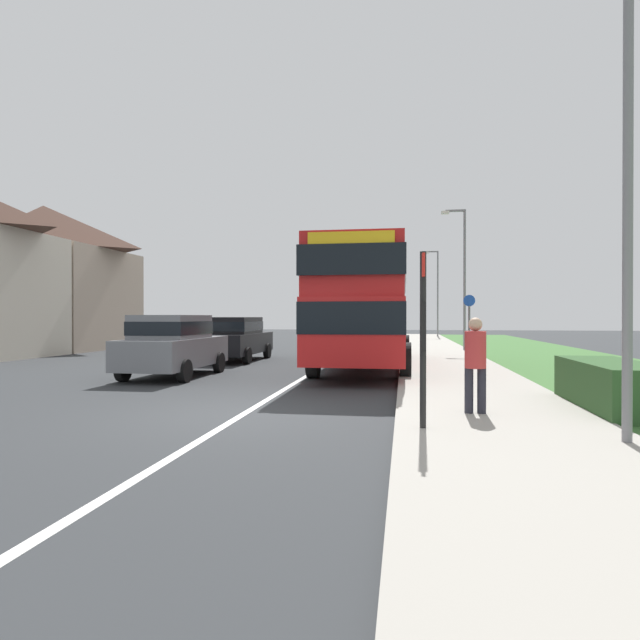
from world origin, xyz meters
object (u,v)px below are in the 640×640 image
object	(u,v)px
street_lamp_far	(436,288)
double_decker_bus	(366,303)
parked_car_grey	(173,343)
pedestrian_at_stop	(475,360)
street_lamp_mid	(462,270)
cycle_route_sign	(469,323)
parked_car_black	(235,337)
street_lamp_near	(619,118)
bus_stop_sign	(423,327)

from	to	relation	value
street_lamp_far	double_decker_bus	bearing A→B (deg)	-98.09
parked_car_grey	pedestrian_at_stop	bearing A→B (deg)	-34.21
street_lamp_mid	street_lamp_far	world-z (taller)	street_lamp_far
pedestrian_at_stop	cycle_route_sign	xyz separation A→B (m)	(1.31, 12.02, 0.45)
cycle_route_sign	parked_car_grey	bearing A→B (deg)	-141.92
parked_car_black	street_lamp_far	bearing A→B (deg)	69.70
parked_car_grey	street_lamp_near	size ratio (longest dim) A/B	0.57
double_decker_bus	pedestrian_at_stop	bearing A→B (deg)	-74.01
bus_stop_sign	street_lamp_far	xyz separation A→B (m)	(2.28, 35.90, 2.48)
bus_stop_sign	street_lamp_near	bearing A→B (deg)	-11.32
bus_stop_sign	pedestrian_at_stop	bearing A→B (deg)	55.51
bus_stop_sign	street_lamp_near	xyz separation A→B (m)	(2.38, -0.48, 2.63)
parked_car_black	street_lamp_mid	size ratio (longest dim) A/B	0.67
double_decker_bus	parked_car_grey	distance (m)	6.14
parked_car_grey	pedestrian_at_stop	world-z (taller)	parked_car_grey
parked_car_black	pedestrian_at_stop	xyz separation A→B (m)	(7.50, -10.57, 0.06)
double_decker_bus	parked_car_black	size ratio (longest dim) A/B	2.23
parked_car_grey	cycle_route_sign	xyz separation A→B (m)	(8.82, 6.91, 0.48)
parked_car_grey	parked_car_black	bearing A→B (deg)	89.87
street_lamp_near	street_lamp_mid	bearing A→B (deg)	89.78
pedestrian_at_stop	bus_stop_sign	size ratio (longest dim) A/B	0.64
parked_car_black	street_lamp_near	xyz separation A→B (m)	(9.00, -12.32, 3.25)
cycle_route_sign	pedestrian_at_stop	bearing A→B (deg)	-96.24
parked_car_black	street_lamp_mid	bearing A→B (deg)	35.51
parked_car_grey	street_lamp_far	distance (m)	30.99
cycle_route_sign	street_lamp_near	size ratio (longest dim) A/B	0.35
street_lamp_mid	street_lamp_far	size ratio (longest dim) A/B	0.97
pedestrian_at_stop	street_lamp_mid	bearing A→B (deg)	84.73
bus_stop_sign	cycle_route_sign	xyz separation A→B (m)	(2.19, 13.30, -0.11)
parked_car_grey	street_lamp_near	xyz separation A→B (m)	(9.01, -6.86, 3.22)
street_lamp_near	street_lamp_far	world-z (taller)	street_lamp_near
bus_stop_sign	street_lamp_mid	world-z (taller)	street_lamp_mid
pedestrian_at_stop	street_lamp_near	size ratio (longest dim) A/B	0.23
street_lamp_near	cycle_route_sign	bearing A→B (deg)	90.78
parked_car_grey	street_lamp_mid	bearing A→B (deg)	52.73
parked_car_grey	bus_stop_sign	distance (m)	9.22
double_decker_bus	street_lamp_mid	bearing A→B (deg)	66.03
parked_car_black	street_lamp_near	world-z (taller)	street_lamp_near
parked_car_black	cycle_route_sign	xyz separation A→B (m)	(8.81, 1.45, 0.51)
street_lamp_near	street_lamp_mid	distance (m)	18.80
double_decker_bus	pedestrian_at_stop	world-z (taller)	double_decker_bus
parked_car_grey	cycle_route_sign	bearing A→B (deg)	38.08
pedestrian_at_stop	street_lamp_far	size ratio (longest dim) A/B	0.24
cycle_route_sign	street_lamp_far	distance (m)	22.75
street_lamp_mid	street_lamp_far	xyz separation A→B (m)	(-0.17, 17.58, 0.10)
street_lamp_far	street_lamp_mid	bearing A→B (deg)	-89.44
double_decker_bus	cycle_route_sign	world-z (taller)	double_decker_bus
parked_car_grey	bus_stop_sign	xyz separation A→B (m)	(6.63, -6.38, 0.60)
double_decker_bus	street_lamp_far	bearing A→B (deg)	81.91
cycle_route_sign	street_lamp_mid	bearing A→B (deg)	87.04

